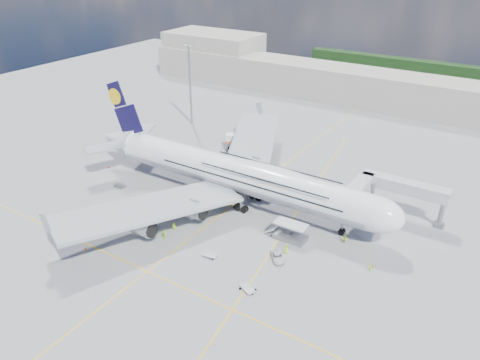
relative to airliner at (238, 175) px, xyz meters
The scene contains 31 objects.
ground 12.13m from the airliner, 91.49° to the right, with size 300.00×300.00×0.00m, color gray.
taxi_line_main 12.13m from the airliner, 91.49° to the right, with size 0.25×220.00×0.01m, color yellow.
taxi_line_cross 30.78m from the airliner, 90.50° to the right, with size 120.00×0.25×0.01m, color yellow.
taxi_line_diag 15.36m from the airliner, ahead, with size 0.25×100.00×0.01m, color yellow.
airliner is the anchor object (origin of this frame).
jet_bridge 31.50m from the airliner, 20.31° to the left, with size 18.80×12.10×8.50m.
cargo_loader 18.87m from the airliner, 23.23° to the right, with size 8.53×3.20×3.67m.
light_mast 53.72m from the airliner, 139.00° to the left, with size 3.00×0.70×25.50m.
terminal 85.00m from the airliner, 90.18° to the left, with size 180.00×16.00×12.00m, color #B2AD9E.
hangar 114.20m from the airliner, 127.98° to the left, with size 40.00×22.00×18.00m, color #B2AD9E.
dolly_row_a 18.58m from the airliner, 138.99° to the right, with size 2.98×2.21×1.68m.
dolly_row_b 13.86m from the airliner, 130.60° to the right, with size 2.79×1.50×0.41m.
dolly_row_c 19.79m from the airliner, 149.37° to the right, with size 2.76×1.59×0.39m.
dolly_back 30.26m from the airliner, 161.61° to the right, with size 2.75×1.50×0.40m.
dolly_nose_far 31.00m from the airliner, 54.41° to the right, with size 3.33×2.73×0.43m.
dolly_nose_near 22.40m from the airliner, 71.98° to the right, with size 2.92×1.83×0.40m.
baggage_tug 13.84m from the airliner, 114.89° to the right, with size 3.16×1.97×1.84m.
catering_truck_inner 30.51m from the airliner, 123.05° to the left, with size 8.01×5.76×4.40m.
catering_truck_outer 33.80m from the airliner, 114.18° to the left, with size 6.87×3.36×3.94m.
service_van 23.73m from the airliner, 38.88° to the right, with size 2.07×4.49×1.25m, color silver.
crew_nose 35.10m from the airliner, 14.35° to the right, with size 0.57×0.38×1.57m, color #8FDD17.
crew_loader 27.18m from the airliner, ahead, with size 0.92×0.71×1.89m, color #CFF419.
crew_wing 21.62m from the airliner, 102.78° to the right, with size 1.18×0.49×2.01m, color #B1F119.
crew_van 22.48m from the airliner, 32.79° to the right, with size 0.95×0.62×1.95m, color #A8F019.
crew_tug 18.67m from the airliner, 105.55° to the right, with size 1.16×0.67×1.80m, color #D6FD1A.
cone_nose 34.92m from the airliner, 12.00° to the right, with size 0.43×0.43×0.55m.
cone_wing_left_inner 15.54m from the airliner, 95.89° to the left, with size 0.42×0.42×0.53m.
cone_wing_left_outer 19.83m from the airliner, 108.07° to the left, with size 0.39×0.39×0.49m.
cone_wing_right_inner 13.18m from the airliner, 118.82° to the right, with size 0.50×0.50×0.64m.
cone_wing_right_outer 35.35m from the airliner, 115.41° to the right, with size 0.48×0.48×0.61m.
cone_tail 38.93m from the airliner, behind, with size 0.49×0.49×0.62m.
Camera 1 is at (50.06, -67.82, 52.98)m, focal length 35.00 mm.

